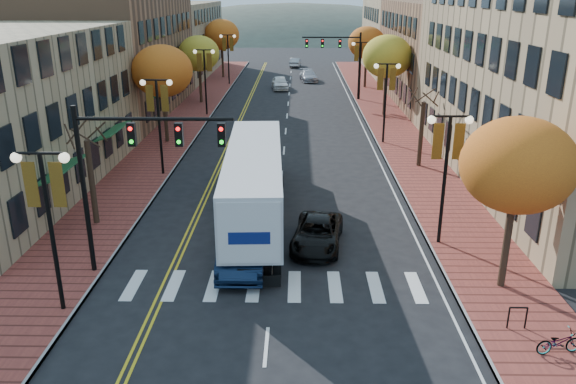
{
  "coord_description": "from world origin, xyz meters",
  "views": [
    {
      "loc": [
        0.99,
        -17.62,
        11.04
      ],
      "look_at": [
        0.56,
        6.93,
        2.2
      ],
      "focal_mm": 35.0,
      "sensor_mm": 36.0,
      "label": 1
    }
  ],
  "objects_px": {
    "black_suv": "(317,233)",
    "navy_sedan": "(244,245)",
    "semi_truck": "(255,175)",
    "bicycle": "(559,342)"
  },
  "relations": [
    {
      "from": "bicycle",
      "to": "navy_sedan",
      "type": "bearing_deg",
      "value": 49.09
    },
    {
      "from": "navy_sedan",
      "to": "black_suv",
      "type": "bearing_deg",
      "value": 28.97
    },
    {
      "from": "black_suv",
      "to": "navy_sedan",
      "type": "bearing_deg",
      "value": -142.82
    },
    {
      "from": "semi_truck",
      "to": "navy_sedan",
      "type": "distance_m",
      "value": 5.33
    },
    {
      "from": "semi_truck",
      "to": "black_suv",
      "type": "xyz_separation_m",
      "value": [
        3.05,
        -3.35,
        -1.66
      ]
    },
    {
      "from": "semi_truck",
      "to": "black_suv",
      "type": "height_order",
      "value": "semi_truck"
    },
    {
      "from": "navy_sedan",
      "to": "bicycle",
      "type": "height_order",
      "value": "navy_sedan"
    },
    {
      "from": "navy_sedan",
      "to": "bicycle",
      "type": "relative_size",
      "value": 3.52
    },
    {
      "from": "black_suv",
      "to": "bicycle",
      "type": "bearing_deg",
      "value": -39.97
    },
    {
      "from": "semi_truck",
      "to": "bicycle",
      "type": "distance_m",
      "value": 15.62
    }
  ]
}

